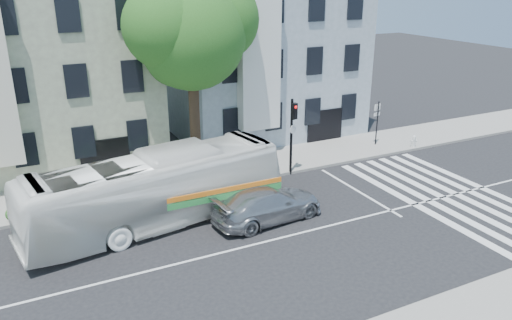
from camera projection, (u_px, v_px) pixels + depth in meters
ground at (268, 241)px, 20.63m from camera, size 120.00×120.00×0.00m
sidewalk_far at (200, 175)px, 27.32m from camera, size 80.00×4.00×0.15m
building_left at (38, 66)px, 28.41m from camera, size 12.00×10.00×11.00m
building_right at (258, 50)px, 34.23m from camera, size 12.00×10.00×11.00m
street_tree at (190, 28)px, 25.27m from camera, size 7.30×5.90×11.10m
bus at (157, 190)px, 21.58m from camera, size 4.59×11.95×3.25m
sedan at (268, 204)px, 22.21m from camera, size 2.66×5.40×1.51m
hedge at (111, 196)px, 23.63m from camera, size 8.42×3.05×0.70m
traffic_signal at (293, 127)px, 26.57m from camera, size 0.43×0.53×4.25m
fire_hydrant at (414, 141)px, 31.43m from camera, size 0.42×0.24×0.75m
far_sign_pole at (377, 118)px, 31.41m from camera, size 0.51×0.20×2.82m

